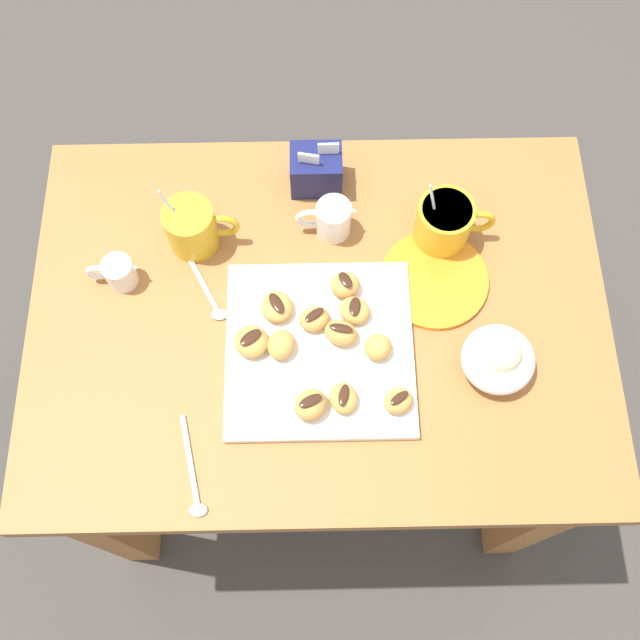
{
  "coord_description": "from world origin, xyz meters",
  "views": [
    {
      "loc": [
        -0.01,
        -0.49,
        1.88
      ],
      "look_at": [
        0.0,
        -0.02,
        0.75
      ],
      "focal_mm": 41.95,
      "sensor_mm": 36.0,
      "label": 1
    }
  ],
  "objects_px": {
    "coffee_mug_mustard_left": "(192,227)",
    "coffee_mug_mustard_right": "(445,222)",
    "beignet_1": "(378,347)",
    "beignet_7": "(311,405)",
    "beignet_6": "(345,285)",
    "cream_pitcher_white": "(332,218)",
    "beignet_8": "(314,319)",
    "beignet_0": "(354,310)",
    "beignet_5": "(281,345)",
    "dining_table": "(319,345)",
    "pastry_plate_square": "(322,349)",
    "beignet_2": "(343,398)",
    "chocolate_sauce_pitcher": "(119,272)",
    "beignet_9": "(398,401)",
    "beignet_3": "(251,342)",
    "sugar_caddy": "(315,170)",
    "ice_cream_bowl": "(499,358)",
    "saucer_orange_left": "(434,279)",
    "beignet_4": "(277,307)",
    "beignet_10": "(341,333)"
  },
  "relations": [
    {
      "from": "beignet_8",
      "to": "beignet_2",
      "type": "bearing_deg",
      "value": -72.15
    },
    {
      "from": "beignet_5",
      "to": "beignet_6",
      "type": "distance_m",
      "value": 0.15
    },
    {
      "from": "beignet_0",
      "to": "beignet_8",
      "type": "height_order",
      "value": "beignet_8"
    },
    {
      "from": "beignet_2",
      "to": "beignet_8",
      "type": "xyz_separation_m",
      "value": [
        -0.04,
        0.13,
        0.0
      ]
    },
    {
      "from": "beignet_1",
      "to": "beignet_8",
      "type": "bearing_deg",
      "value": 152.78
    },
    {
      "from": "beignet_4",
      "to": "beignet_7",
      "type": "bearing_deg",
      "value": -72.55
    },
    {
      "from": "chocolate_sauce_pitcher",
      "to": "beignet_8",
      "type": "relative_size",
      "value": 1.83
    },
    {
      "from": "pastry_plate_square",
      "to": "cream_pitcher_white",
      "type": "relative_size",
      "value": 2.9
    },
    {
      "from": "saucer_orange_left",
      "to": "pastry_plate_square",
      "type": "bearing_deg",
      "value": -147.39
    },
    {
      "from": "beignet_2",
      "to": "beignet_5",
      "type": "height_order",
      "value": "beignet_5"
    },
    {
      "from": "beignet_0",
      "to": "beignet_3",
      "type": "height_order",
      "value": "beignet_3"
    },
    {
      "from": "beignet_3",
      "to": "beignet_5",
      "type": "xyz_separation_m",
      "value": [
        0.05,
        -0.01,
        0.0
      ]
    },
    {
      "from": "coffee_mug_mustard_left",
      "to": "beignet_2",
      "type": "distance_m",
      "value": 0.39
    },
    {
      "from": "beignet_6",
      "to": "beignet_8",
      "type": "bearing_deg",
      "value": -131.27
    },
    {
      "from": "beignet_0",
      "to": "beignet_5",
      "type": "distance_m",
      "value": 0.13
    },
    {
      "from": "beignet_0",
      "to": "beignet_7",
      "type": "relative_size",
      "value": 0.96
    },
    {
      "from": "coffee_mug_mustard_left",
      "to": "beignet_8",
      "type": "distance_m",
      "value": 0.26
    },
    {
      "from": "coffee_mug_mustard_right",
      "to": "beignet_8",
      "type": "xyz_separation_m",
      "value": [
        -0.22,
        -0.16,
        -0.02
      ]
    },
    {
      "from": "beignet_9",
      "to": "beignet_0",
      "type": "bearing_deg",
      "value": 111.88
    },
    {
      "from": "ice_cream_bowl",
      "to": "chocolate_sauce_pitcher",
      "type": "relative_size",
      "value": 1.28
    },
    {
      "from": "beignet_1",
      "to": "beignet_9",
      "type": "relative_size",
      "value": 0.96
    },
    {
      "from": "beignet_2",
      "to": "beignet_5",
      "type": "bearing_deg",
      "value": 137.25
    },
    {
      "from": "sugar_caddy",
      "to": "beignet_9",
      "type": "height_order",
      "value": "sugar_caddy"
    },
    {
      "from": "ice_cream_bowl",
      "to": "beignet_10",
      "type": "distance_m",
      "value": 0.25
    },
    {
      "from": "coffee_mug_mustard_left",
      "to": "coffee_mug_mustard_right",
      "type": "bearing_deg",
      "value": 0.0
    },
    {
      "from": "beignet_0",
      "to": "beignet_4",
      "type": "bearing_deg",
      "value": 176.36
    },
    {
      "from": "beignet_5",
      "to": "beignet_3",
      "type": "bearing_deg",
      "value": 172.53
    },
    {
      "from": "beignet_9",
      "to": "beignet_1",
      "type": "bearing_deg",
      "value": 107.08
    },
    {
      "from": "beignet_3",
      "to": "cream_pitcher_white",
      "type": "bearing_deg",
      "value": 58.58
    },
    {
      "from": "ice_cream_bowl",
      "to": "beignet_2",
      "type": "bearing_deg",
      "value": -166.58
    },
    {
      "from": "pastry_plate_square",
      "to": "beignet_3",
      "type": "distance_m",
      "value": 0.12
    },
    {
      "from": "beignet_6",
      "to": "beignet_9",
      "type": "height_order",
      "value": "beignet_6"
    },
    {
      "from": "cream_pitcher_white",
      "to": "beignet_8",
      "type": "xyz_separation_m",
      "value": [
        -0.03,
        -0.18,
        -0.01
      ]
    },
    {
      "from": "beignet_8",
      "to": "beignet_9",
      "type": "bearing_deg",
      "value": -47.68
    },
    {
      "from": "chocolate_sauce_pitcher",
      "to": "beignet_1",
      "type": "xyz_separation_m",
      "value": [
        0.43,
        -0.14,
        0.0
      ]
    },
    {
      "from": "beignet_9",
      "to": "cream_pitcher_white",
      "type": "bearing_deg",
      "value": 106.28
    },
    {
      "from": "dining_table",
      "to": "pastry_plate_square",
      "type": "relative_size",
      "value": 3.2
    },
    {
      "from": "dining_table",
      "to": "beignet_0",
      "type": "xyz_separation_m",
      "value": [
        0.06,
        -0.01,
        0.18
      ]
    },
    {
      "from": "beignet_1",
      "to": "beignet_6",
      "type": "bearing_deg",
      "value": 113.88
    },
    {
      "from": "sugar_caddy",
      "to": "beignet_5",
      "type": "xyz_separation_m",
      "value": [
        -0.06,
        -0.32,
        -0.01
      ]
    },
    {
      "from": "ice_cream_bowl",
      "to": "beignet_1",
      "type": "height_order",
      "value": "ice_cream_bowl"
    },
    {
      "from": "ice_cream_bowl",
      "to": "beignet_4",
      "type": "xyz_separation_m",
      "value": [
        -0.35,
        0.1,
        -0.01
      ]
    },
    {
      "from": "beignet_3",
      "to": "beignet_8",
      "type": "bearing_deg",
      "value": 20.61
    },
    {
      "from": "beignet_6",
      "to": "beignet_7",
      "type": "relative_size",
      "value": 0.92
    },
    {
      "from": "coffee_mug_mustard_left",
      "to": "coffee_mug_mustard_right",
      "type": "relative_size",
      "value": 0.99
    },
    {
      "from": "saucer_orange_left",
      "to": "beignet_9",
      "type": "bearing_deg",
      "value": -109.16
    },
    {
      "from": "pastry_plate_square",
      "to": "beignet_7",
      "type": "relative_size",
      "value": 5.63
    },
    {
      "from": "ice_cream_bowl",
      "to": "beignet_5",
      "type": "distance_m",
      "value": 0.34
    },
    {
      "from": "pastry_plate_square",
      "to": "saucer_orange_left",
      "type": "relative_size",
      "value": 1.65
    },
    {
      "from": "beignet_1",
      "to": "beignet_7",
      "type": "distance_m",
      "value": 0.14
    }
  ]
}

